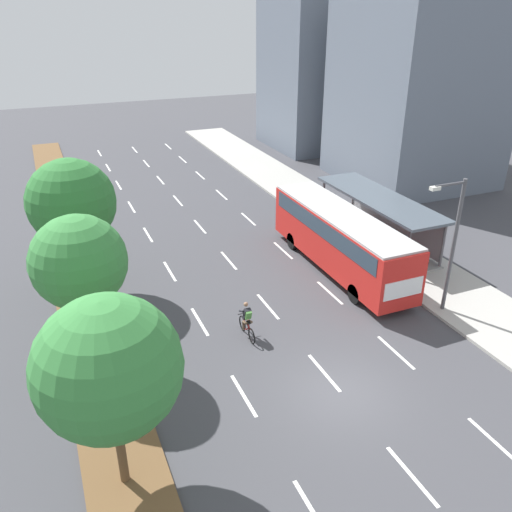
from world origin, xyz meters
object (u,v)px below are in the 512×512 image
object	(u,v)px
bus_shelter	(381,214)
median_tree_third	(71,202)
streetlight	(452,238)
median_tree_second	(79,262)
median_tree_nearest	(108,368)
bus	(340,235)
cyclist	(247,321)

from	to	relation	value
bus_shelter	median_tree_third	bearing A→B (deg)	177.44
streetlight	median_tree_second	bearing A→B (deg)	171.61
bus_shelter	median_tree_nearest	world-z (taller)	median_tree_nearest
bus	streetlight	xyz separation A→B (m)	(2.17, -5.83, 1.82)
median_tree_nearest	median_tree_third	distance (m)	13.01
median_tree_nearest	median_tree_third	bearing A→B (deg)	88.74
median_tree_third	median_tree_nearest	bearing A→B (deg)	-91.26
bus_shelter	streetlight	xyz separation A→B (m)	(-2.11, -8.05, 2.02)
median_tree_third	streetlight	bearing A→B (deg)	-29.70
median_tree_nearest	streetlight	xyz separation A→B (m)	(15.77, 4.16, -0.52)
median_tree_third	bus	bearing A→B (deg)	-12.73
bus_shelter	streetlight	world-z (taller)	streetlight
bus	streetlight	bearing A→B (deg)	-69.58
bus	median_tree_nearest	world-z (taller)	median_tree_nearest
bus_shelter	bus	size ratio (longest dim) A/B	0.88
bus	streetlight	size ratio (longest dim) A/B	1.74
median_tree_second	median_tree_third	xyz separation A→B (m)	(0.36, 6.50, 0.16)
bus_shelter	median_tree_second	size ratio (longest dim) A/B	1.55
cyclist	median_tree_second	bearing A→B (deg)	174.37
median_tree_third	cyclist	bearing A→B (deg)	-49.20
median_tree_third	streetlight	xyz separation A→B (m)	(15.49, -8.83, -0.95)
bus	median_tree_second	xyz separation A→B (m)	(-13.67, -3.49, 2.61)
bus	median_tree_nearest	xyz separation A→B (m)	(-13.60, -9.99, 2.34)
bus_shelter	cyclist	xyz separation A→B (m)	(-11.43, -6.35, -1.08)
bus_shelter	median_tree_third	world-z (taller)	median_tree_third
median_tree_second	median_tree_third	world-z (taller)	median_tree_third
median_tree_third	streetlight	world-z (taller)	median_tree_third
bus_shelter	median_tree_third	distance (m)	17.86
cyclist	median_tree_nearest	distance (m)	9.43
median_tree_third	streetlight	distance (m)	17.85
cyclist	median_tree_second	world-z (taller)	median_tree_second
cyclist	bus_shelter	bearing A→B (deg)	29.06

